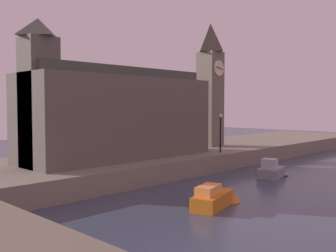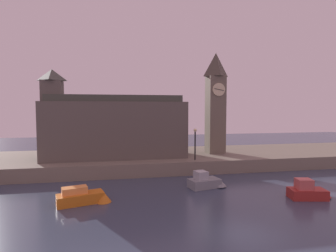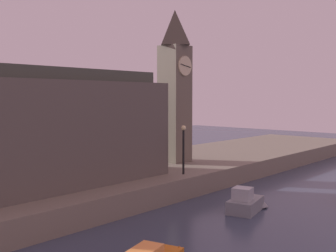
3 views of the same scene
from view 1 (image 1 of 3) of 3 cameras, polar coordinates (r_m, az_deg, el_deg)
far_embankment at (r=38.42m, az=0.39°, el=-4.60°), size 70.00×12.00×1.50m
clock_tower at (r=42.23m, az=6.17°, el=6.28°), size 2.39×2.43×13.05m
parliament_hall at (r=32.20m, az=-7.71°, el=1.81°), size 16.60×5.52×10.32m
streetlamp at (r=36.35m, az=7.67°, el=-0.31°), size 0.36×0.36×3.57m
boat_patrol_orange at (r=23.11m, az=7.03°, el=-10.31°), size 4.32×2.23×1.32m
boat_cruiser_grey at (r=33.21m, az=15.12°, el=-6.29°), size 3.82×2.19×1.55m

